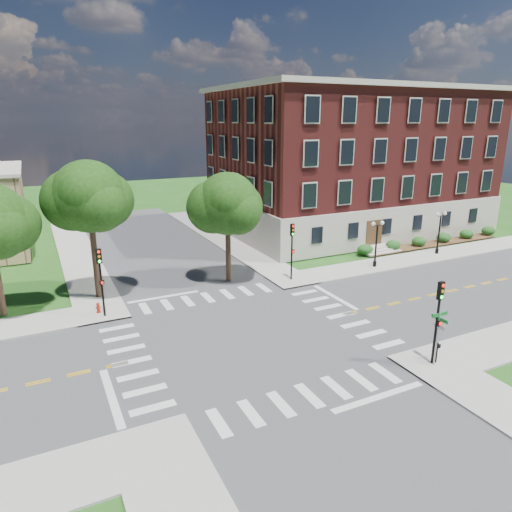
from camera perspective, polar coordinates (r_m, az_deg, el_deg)
name	(u,v)px	position (r m, az deg, el deg)	size (l,w,h in m)	color
ground	(248,336)	(29.15, -1.06, -9.98)	(160.00, 160.00, 0.00)	#205117
road_ew	(248,336)	(29.14, -1.06, -9.97)	(90.00, 12.00, 0.01)	#3D3D3F
road_ns	(248,336)	(29.14, -1.06, -9.97)	(12.00, 90.00, 0.01)	#3D3D3F
sidewalk_ne	(317,247)	(48.83, 7.66, 1.09)	(34.00, 34.00, 0.12)	#9E9B93
crosswalk_east	(341,315)	(32.55, 10.59, -7.31)	(2.20, 10.20, 0.02)	silver
stop_bar_east	(335,297)	(35.65, 9.81, -5.09)	(0.40, 5.50, 0.00)	silver
main_building	(349,160)	(57.67, 11.58, 11.66)	(30.60, 22.40, 16.50)	#B3AE9E
shrub_row	(431,245)	(52.90, 21.01, 1.26)	(18.00, 2.00, 1.30)	#204B19
tree_c	(89,197)	(35.03, -20.20, 6.94)	(5.22, 5.22, 10.28)	#322619
tree_d	(227,204)	(36.82, -3.60, 6.50)	(5.04, 5.04, 9.01)	#322619
traffic_signal_se	(438,312)	(26.46, 21.82, -6.55)	(0.33, 0.37, 4.80)	black
traffic_signal_ne	(292,244)	(37.76, 4.53, 1.46)	(0.36, 0.42, 4.80)	black
traffic_signal_nw	(101,274)	(32.23, -18.85, -2.12)	(0.37, 0.44, 4.80)	black
twin_lamp_west	(376,241)	(42.68, 14.82, 1.81)	(1.36, 0.36, 4.23)	black
twin_lamp_east	(439,230)	(48.90, 21.94, 3.01)	(1.36, 0.36, 4.23)	black
street_sign_pole	(438,328)	(26.69, 21.85, -8.40)	(1.10, 1.10, 3.10)	gray
push_button_post	(437,351)	(27.60, 21.70, -11.03)	(0.14, 0.21, 1.20)	black
fire_hydrant	(98,308)	(33.86, -19.11, -6.16)	(0.35, 0.35, 0.75)	#AA1B0D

